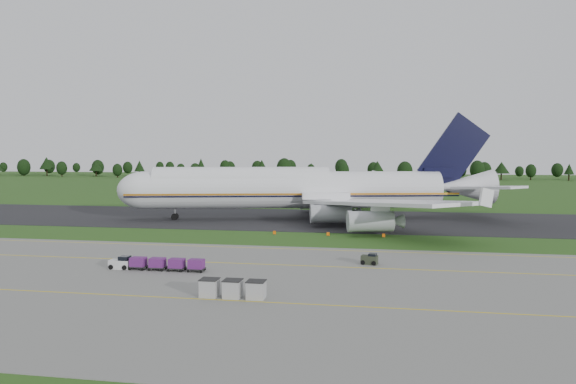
% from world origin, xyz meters
% --- Properties ---
extents(ground, '(600.00, 600.00, 0.00)m').
position_xyz_m(ground, '(0.00, 0.00, 0.00)').
color(ground, '#234915').
rests_on(ground, ground).
extents(apron, '(300.00, 52.00, 0.06)m').
position_xyz_m(apron, '(0.00, -34.00, 0.03)').
color(apron, slate).
rests_on(apron, ground).
extents(taxiway, '(300.00, 40.00, 0.08)m').
position_xyz_m(taxiway, '(0.00, 28.00, 0.04)').
color(taxiway, black).
rests_on(taxiway, ground).
extents(apron_markings, '(300.00, 30.20, 0.01)m').
position_xyz_m(apron_markings, '(0.00, -26.98, 0.06)').
color(apron_markings, '#D7BC0C').
rests_on(apron_markings, apron).
extents(tree_line, '(525.41, 23.46, 11.90)m').
position_xyz_m(tree_line, '(-7.73, 219.29, 6.14)').
color(tree_line, black).
rests_on(tree_line, ground).
extents(aircraft, '(83.20, 78.86, 23.32)m').
position_xyz_m(aircraft, '(-3.05, 28.22, 6.66)').
color(aircraft, white).
rests_on(aircraft, ground).
extents(baggage_train, '(12.21, 1.56, 1.50)m').
position_xyz_m(baggage_train, '(-12.17, -27.84, 0.85)').
color(baggage_train, silver).
rests_on(baggage_train, apron).
extents(utility_cart, '(2.26, 1.62, 1.13)m').
position_xyz_m(utility_cart, '(13.65, -19.59, 0.61)').
color(utility_cart, '#2B3223').
rests_on(utility_cart, apron).
extents(uld_row, '(6.62, 1.82, 1.80)m').
position_xyz_m(uld_row, '(0.81, -38.89, 0.96)').
color(uld_row, '#A1A1A1').
rests_on(uld_row, apron).
extents(edge_markers, '(19.64, 0.30, 0.60)m').
position_xyz_m(edge_markers, '(5.69, 4.84, 0.27)').
color(edge_markers, '#FF6308').
rests_on(edge_markers, ground).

